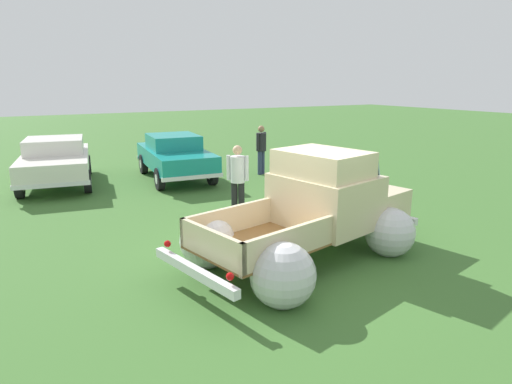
# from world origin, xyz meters

# --- Properties ---
(ground_plane) EXTENTS (80.00, 80.00, 0.00)m
(ground_plane) POSITION_xyz_m (0.00, 0.00, 0.00)
(ground_plane) COLOR #3D6B2D
(vintage_pickup_truck) EXTENTS (4.92, 3.49, 1.96)m
(vintage_pickup_truck) POSITION_xyz_m (0.38, 0.08, 0.76)
(vintage_pickup_truck) COLOR black
(vintage_pickup_truck) RESTS_ON ground
(show_car_0) EXTENTS (2.56, 4.48, 1.43)m
(show_car_0) POSITION_xyz_m (-3.14, 8.52, 0.78)
(show_car_0) COLOR black
(show_car_0) RESTS_ON ground
(show_car_1) EXTENTS (2.17, 4.28, 1.43)m
(show_car_1) POSITION_xyz_m (0.33, 7.58, 0.78)
(show_car_1) COLOR black
(show_car_1) RESTS_ON ground
(spectator_0) EXTENTS (0.48, 0.48, 1.69)m
(spectator_0) POSITION_xyz_m (0.25, 2.91, 0.96)
(spectator_0) COLOR black
(spectator_0) RESTS_ON ground
(spectator_1) EXTENTS (0.51, 0.46, 1.67)m
(spectator_1) POSITION_xyz_m (3.14, 6.81, 0.95)
(spectator_1) COLOR navy
(spectator_1) RESTS_ON ground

